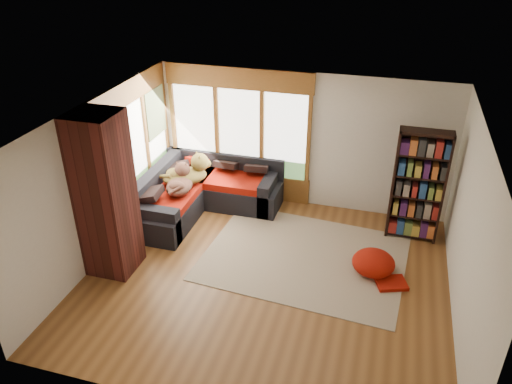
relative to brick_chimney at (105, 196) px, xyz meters
The scene contains 17 objects.
floor 2.75m from the brick_chimney, ahead, with size 5.50×5.50×0.00m, color brown.
ceiling 2.75m from the brick_chimney, ahead, with size 5.50×5.50×0.00m, color white.
wall_back 3.73m from the brick_chimney, 49.90° to the left, with size 5.50×0.04×2.60m, color silver.
wall_front 3.22m from the brick_chimney, 41.86° to the right, with size 5.50×0.04×2.60m, color silver.
wall_left 0.49m from the brick_chimney, 135.00° to the left, with size 0.04×5.00×2.60m, color silver.
wall_right 5.16m from the brick_chimney, ahead, with size 0.04×5.00×2.60m, color silver.
windows_back 3.07m from the brick_chimney, 66.95° to the left, with size 2.82×0.10×1.90m.
windows_left 1.58m from the brick_chimney, 101.66° to the left, with size 0.10×2.62×1.90m.
roller_blind 2.44m from the brick_chimney, 96.95° to the left, with size 0.03×0.72×0.90m, color #6E8257.
brick_chimney is the anchor object (origin of this frame).
sectional_sofa 2.32m from the brick_chimney, 77.71° to the left, with size 2.20×2.20×0.80m.
area_rug 3.33m from the brick_chimney, 20.10° to the left, with size 3.22×2.46×0.01m, color beige.
bookshelf 5.05m from the brick_chimney, 25.74° to the left, with size 0.85×0.28×1.99m.
pouf 4.25m from the brick_chimney, 13.56° to the left, with size 0.67×0.67×0.36m, color #9D190B.
dog_tan 2.10m from the brick_chimney, 76.37° to the left, with size 0.98×0.93×0.48m.
dog_brindle 1.80m from the brick_chimney, 74.88° to the left, with size 0.55×0.79×0.41m.
throw_pillows 2.31m from the brick_chimney, 77.57° to the left, with size 1.98×1.68×0.45m.
Camera 1 is at (1.55, -5.98, 4.93)m, focal length 35.00 mm.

